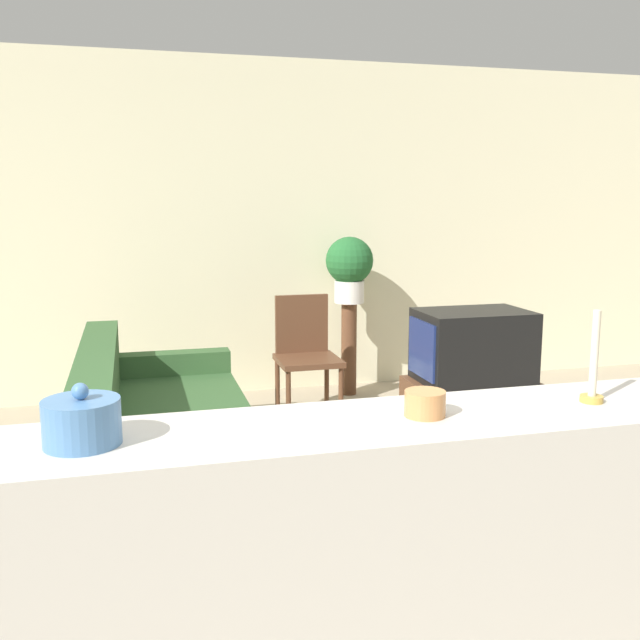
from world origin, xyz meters
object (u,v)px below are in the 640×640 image
wooden_chair (306,350)px  potted_plant (349,265)px  decorative_bowl (82,422)px  television (472,346)px  couch (160,433)px

wooden_chair → potted_plant: bearing=47.0°
decorative_bowl → potted_plant: bearing=63.2°
wooden_chair → decorative_bowl: decorative_bowl is taller
wooden_chair → television: bearing=-45.8°
wooden_chair → potted_plant: (0.49, 0.53, 0.56)m
wooden_chair → potted_plant: 0.92m
decorative_bowl → wooden_chair: bearing=66.6°
potted_plant → decorative_bowl: size_ratio=2.74×
wooden_chair → potted_plant: potted_plant is taller
potted_plant → decorative_bowl: potted_plant is taller
decorative_bowl → television: bearing=44.9°
potted_plant → decorative_bowl: 4.07m
television → potted_plant: (-0.38, 1.43, 0.39)m
couch → wooden_chair: bearing=40.0°
television → wooden_chair: (-0.87, 0.90, -0.17)m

